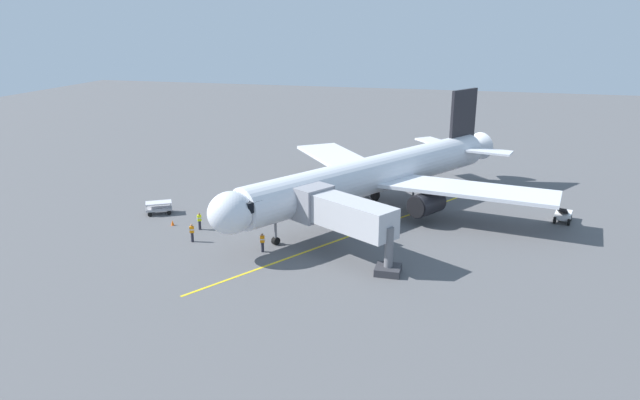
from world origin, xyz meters
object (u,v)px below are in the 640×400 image
Objects in this scene: ground_crew_wing_walker at (192,233)px; belt_loader_near_nose at (563,215)px; safety_cone_nose_right at (256,210)px; airplane at (378,174)px; ground_crew_marshaller at (199,221)px; jet_bridge at (338,212)px; baggage_cart_portside at (159,208)px; safety_cone_wing_port at (262,212)px; ground_crew_loader at (262,242)px; safety_cone_nose_left at (173,223)px.

belt_loader_near_nose is (-33.32, -14.32, -0.17)m from ground_crew_wing_walker.
airplane is at bearing -163.45° from safety_cone_nose_right.
ground_crew_marshaller is 3.18m from ground_crew_wing_walker.
ground_crew_wing_walker is (13.43, 0.58, -2.88)m from jet_bridge.
safety_cone_wing_port is (-10.40, -2.39, -0.38)m from baggage_cart_portside.
safety_cone_wing_port is (11.34, 4.23, -3.73)m from airplane.
safety_cone_wing_port is at bearing -69.39° from ground_crew_loader.
ground_crew_marshaller reaches higher than safety_cone_wing_port.
jet_bridge reaches higher than safety_cone_nose_right.
ground_crew_loader is at bearing 110.61° from safety_cone_wing_port.
safety_cone_nose_right is at bearing -39.01° from jet_bridge.
airplane reaches higher than safety_cone_nose_right.
jet_bridge reaches higher than safety_cone_nose_left.
safety_cone_nose_left is (37.20, 10.81, -0.44)m from belt_loader_near_nose.
ground_crew_wing_walker and ground_crew_loader have the same top height.
safety_cone_nose_right is (30.73, 4.95, -0.44)m from belt_loader_near_nose.
safety_cone_nose_right is (-3.35, -6.27, -0.61)m from ground_crew_marshaller.
ground_crew_wing_walker is 3.11× the size of safety_cone_nose_right.
belt_loader_near_nose is 38.74m from safety_cone_nose_left.
airplane is 7.62× the size of belt_loader_near_nose.
jet_bridge is 17.90m from safety_cone_nose_left.
airplane is at bearing -147.52° from ground_crew_marshaller.
safety_cone_nose_left is (3.12, -0.41, -0.61)m from ground_crew_marshaller.
ground_crew_loader is 0.58× the size of baggage_cart_portside.
ground_crew_marshaller is 1.00× the size of ground_crew_wing_walker.
jet_bridge reaches higher than ground_crew_marshaller.
safety_cone_wing_port is at bearing -39.40° from jet_bridge.
safety_cone_nose_right is (4.42, -10.03, -0.61)m from ground_crew_loader.
ground_crew_marshaller is 7.10m from safety_cone_wing_port.
belt_loader_near_nose reaches higher than safety_cone_nose_left.
jet_bridge is 6.25× the size of ground_crew_loader.
ground_crew_marshaller and ground_crew_loader have the same top height.
baggage_cart_portside is 4.21m from safety_cone_nose_left.
jet_bridge is (1.37, 12.42, -0.24)m from airplane.
jet_bridge is 6.25× the size of ground_crew_wing_walker.
belt_loader_near_nose is at bearing -161.77° from ground_crew_marshaller.
baggage_cart_portside is (40.26, 7.94, -0.06)m from belt_loader_near_nose.
ground_crew_marshaller is 1.00× the size of ground_crew_loader.
safety_cone_nose_right is at bearing -66.21° from ground_crew_loader.
ground_crew_marshaller is at bearing 152.03° from baggage_cart_portside.
safety_cone_nose_left is at bearing 26.94° from airplane.
airplane is 21.29m from safety_cone_nose_left.
belt_loader_near_nose is (-26.31, -14.98, -0.17)m from ground_crew_loader.
safety_cone_nose_left is 8.73m from safety_cone_nose_right.
jet_bridge is 21.41m from baggage_cart_portside.
ground_crew_loader is 3.11× the size of safety_cone_wing_port.
ground_crew_marshaller reaches higher than safety_cone_nose_right.
airplane is 18.71m from ground_crew_marshaller.
jet_bridge is 19.43× the size of safety_cone_nose_left.
ground_crew_loader is 3.11× the size of safety_cone_nose_right.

